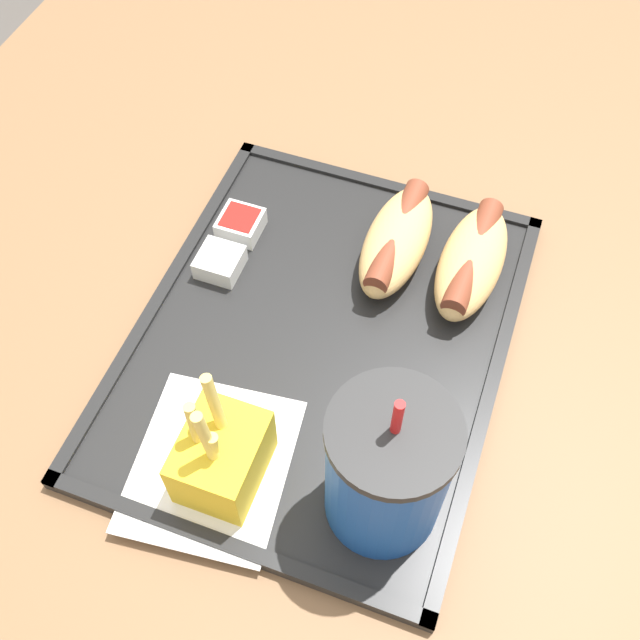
{
  "coord_description": "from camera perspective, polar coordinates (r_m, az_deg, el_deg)",
  "views": [
    {
      "loc": [
        0.38,
        0.12,
        1.3
      ],
      "look_at": [
        0.04,
        -0.01,
        0.76
      ],
      "focal_mm": 42.0,
      "sensor_mm": 36.0,
      "label": 1
    }
  ],
  "objects": [
    {
      "name": "fries_carton",
      "position": [
        0.59,
        -7.52,
        -10.25
      ],
      "size": [
        0.07,
        0.06,
        0.12
      ],
      "color": "gold",
      "rests_on": "food_tray"
    },
    {
      "name": "hot_dog_far",
      "position": [
        0.71,
        11.49,
        4.46
      ],
      "size": [
        0.14,
        0.06,
        0.04
      ],
      "color": "tan",
      "rests_on": "food_tray"
    },
    {
      "name": "food_tray",
      "position": [
        0.68,
        0.0,
        -1.62
      ],
      "size": [
        0.41,
        0.33,
        0.01
      ],
      "color": "black",
      "rests_on": "dining_table"
    },
    {
      "name": "sauce_cup_ketchup",
      "position": [
        0.75,
        -6.07,
        7.31
      ],
      "size": [
        0.04,
        0.04,
        0.02
      ],
      "color": "silver",
      "rests_on": "food_tray"
    },
    {
      "name": "soda_cup",
      "position": [
        0.55,
        5.15,
        -11.31
      ],
      "size": [
        0.09,
        0.09,
        0.17
      ],
      "color": "#194CA5",
      "rests_on": "food_tray"
    },
    {
      "name": "sauce_cup_mayo",
      "position": [
        0.72,
        -7.76,
        4.23
      ],
      "size": [
        0.04,
        0.04,
        0.02
      ],
      "color": "silver",
      "rests_on": "food_tray"
    },
    {
      "name": "paper_napkin",
      "position": [
        0.63,
        -8.25,
        -10.86
      ],
      "size": [
        0.16,
        0.14,
        0.0
      ],
      "color": "white",
      "rests_on": "food_tray"
    },
    {
      "name": "dining_table",
      "position": [
        1.02,
        1.21,
        -10.74
      ],
      "size": [
        1.41,
        1.06,
        0.72
      ],
      "color": "brown",
      "rests_on": "ground_plane"
    },
    {
      "name": "hot_dog_near",
      "position": [
        0.72,
        5.86,
        6.09
      ],
      "size": [
        0.14,
        0.06,
        0.04
      ],
      "color": "tan",
      "rests_on": "food_tray"
    },
    {
      "name": "ground_plane",
      "position": [
        1.36,
        0.93,
        -16.64
      ],
      "size": [
        8.0,
        8.0,
        0.0
      ],
      "primitive_type": "plane",
      "color": "#4C4742"
    }
  ]
}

